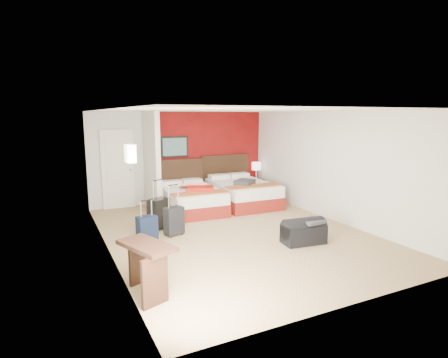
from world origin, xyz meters
TOP-DOWN VIEW (x-y plane):
  - ground at (0.00, 0.00)m, footprint 6.50×6.50m
  - room_walls at (-1.40, 1.42)m, footprint 5.02×6.52m
  - red_accent_panel at (0.75, 3.23)m, footprint 3.50×0.04m
  - partition_wall at (-1.00, 2.61)m, footprint 0.12×1.20m
  - entry_door at (-1.75, 3.20)m, footprint 0.82×0.06m
  - bed_left at (-0.16, 2.04)m, footprint 1.41×1.96m
  - bed_right at (1.33, 2.09)m, footprint 1.49×2.09m
  - red_suitcase_open at (-0.06, 1.94)m, footprint 0.93×1.07m
  - jacket_bundle at (1.23, 1.79)m, footprint 0.67×0.65m
  - nightstand at (2.25, 2.90)m, footprint 0.40×0.40m
  - table_lamp at (2.25, 2.90)m, footprint 0.29×0.29m
  - suitcase_black at (-1.33, 0.94)m, footprint 0.50×0.43m
  - suitcase_charcoal at (-1.17, 0.42)m, footprint 0.42×0.32m
  - suitcase_navy at (-1.78, 0.17)m, footprint 0.40×0.29m
  - duffel_bag at (0.89, -1.11)m, footprint 0.84×0.52m
  - jacket_draped at (1.04, -1.16)m, footprint 0.45×0.39m
  - desk at (-2.28, -1.79)m, footprint 0.70×0.95m

SIDE VIEW (x-z plane):
  - ground at x=0.00m, z-range 0.00..0.00m
  - duffel_bag at x=0.89m, z-range 0.00..0.40m
  - suitcase_navy at x=-1.78m, z-range 0.00..0.51m
  - nightstand at x=2.25m, z-range 0.00..0.51m
  - suitcase_charcoal at x=-1.17m, z-range 0.00..0.55m
  - bed_left at x=-0.16m, z-range 0.00..0.57m
  - bed_right at x=1.33m, z-range 0.00..0.61m
  - suitcase_black at x=-1.33m, z-range 0.00..0.64m
  - desk at x=-2.28m, z-range 0.00..0.72m
  - jacket_draped at x=1.04m, z-range 0.40..0.46m
  - red_suitcase_open at x=-0.06m, z-range 0.57..0.68m
  - jacket_bundle at x=1.23m, z-range 0.61..0.74m
  - table_lamp at x=2.25m, z-range 0.51..1.02m
  - entry_door at x=-1.75m, z-range 0.00..2.05m
  - red_accent_panel at x=0.75m, z-range 0.00..2.50m
  - partition_wall at x=-1.00m, z-range 0.00..2.50m
  - room_walls at x=-1.40m, z-range 0.01..2.51m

